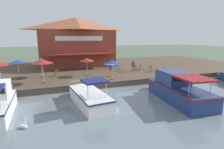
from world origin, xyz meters
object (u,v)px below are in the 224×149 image
(patio_umbrella_far_corner, at_px, (18,61))
(cafe_chair_facing_river, at_px, (164,71))
(patio_umbrella_mid_patio_right, at_px, (41,61))
(swan, at_px, (23,126))
(patio_umbrella_by_entrance, at_px, (112,62))
(cafe_chair_far_corner_seat, at_px, (151,68))
(motorboat_nearest_quay, at_px, (87,95))
(cafe_chair_under_first_umbrella, at_px, (119,68))
(cafe_chair_mid_patio, at_px, (136,67))
(patio_umbrella_mid_patio_left, at_px, (87,60))
(cafe_chair_back_row_seat, at_px, (57,73))
(waterfront_restaurant, at_px, (76,42))
(person_at_quay_edge, at_px, (111,68))
(motorboat_far_downstream, at_px, (174,88))
(tree_behind_restaurant, at_px, (57,43))
(patio_umbrella_near_quay_edge, at_px, (42,62))
(cafe_chair_beside_entrance, at_px, (141,67))
(person_near_entrance, at_px, (133,64))

(patio_umbrella_far_corner, xyz_separation_m, cafe_chair_facing_river, (4.14, 17.55, -1.52))
(patio_umbrella_mid_patio_right, xyz_separation_m, swan, (12.06, -0.82, -2.37))
(cafe_chair_facing_river, distance_m, swan, 17.81)
(patio_umbrella_by_entrance, relative_size, cafe_chair_facing_river, 2.64)
(cafe_chair_far_corner_seat, xyz_separation_m, motorboat_nearest_quay, (7.57, -10.91, -0.41))
(patio_umbrella_by_entrance, bearing_deg, cafe_chair_under_first_umbrella, 149.31)
(swan, bearing_deg, patio_umbrella_by_entrance, 132.90)
(cafe_chair_mid_patio, bearing_deg, cafe_chair_under_first_umbrella, -101.52)
(patio_umbrella_mid_patio_right, bearing_deg, patio_umbrella_mid_patio_left, 76.73)
(cafe_chair_back_row_seat, bearing_deg, waterfront_restaurant, 155.26)
(cafe_chair_facing_river, xyz_separation_m, person_at_quay_edge, (-1.37, -6.94, 0.62))
(patio_umbrella_mid_patio_right, bearing_deg, cafe_chair_under_first_umbrella, 93.12)
(patio_umbrella_by_entrance, height_order, motorboat_far_downstream, patio_umbrella_by_entrance)
(cafe_chair_back_row_seat, xyz_separation_m, person_at_quay_edge, (2.21, 6.39, 0.62))
(patio_umbrella_mid_patio_right, bearing_deg, waterfront_restaurant, 145.33)
(patio_umbrella_by_entrance, distance_m, cafe_chair_far_corner_seat, 7.61)
(swan, bearing_deg, tree_behind_restaurant, 171.99)
(patio_umbrella_near_quay_edge, xyz_separation_m, cafe_chair_mid_patio, (-3.26, 12.67, -1.80))
(patio_umbrella_by_entrance, bearing_deg, motorboat_far_downstream, 28.30)
(patio_umbrella_mid_patio_right, relative_size, cafe_chair_under_first_umbrella, 2.66)
(cafe_chair_beside_entrance, height_order, cafe_chair_far_corner_seat, same)
(cafe_chair_under_first_umbrella, bearing_deg, patio_umbrella_mid_patio_right, -86.88)
(waterfront_restaurant, relative_size, patio_umbrella_far_corner, 5.63)
(cafe_chair_far_corner_seat, distance_m, swan, 18.58)
(patio_umbrella_near_quay_edge, xyz_separation_m, cafe_chair_facing_river, (0.76, 14.78, -1.80))
(cafe_chair_facing_river, height_order, person_near_entrance, person_near_entrance)
(cafe_chair_far_corner_seat, height_order, person_near_entrance, person_near_entrance)
(patio_umbrella_mid_patio_left, bearing_deg, swan, -29.70)
(waterfront_restaurant, xyz_separation_m, tree_behind_restaurant, (-4.06, -3.00, -0.34))
(motorboat_far_downstream, bearing_deg, person_at_quay_edge, -160.12)
(cafe_chair_back_row_seat, height_order, swan, cafe_chair_back_row_seat)
(patio_umbrella_by_entrance, bearing_deg, patio_umbrella_near_quay_edge, -98.41)
(patio_umbrella_mid_patio_left, relative_size, patio_umbrella_near_quay_edge, 0.90)
(cafe_chair_back_row_seat, distance_m, motorboat_nearest_quay, 8.99)
(waterfront_restaurant, xyz_separation_m, cafe_chair_back_row_seat, (8.45, -3.89, -3.64))
(cafe_chair_facing_river, xyz_separation_m, motorboat_nearest_quay, (5.19, -11.42, -0.41))
(patio_umbrella_by_entrance, height_order, cafe_chair_beside_entrance, patio_umbrella_by_entrance)
(cafe_chair_beside_entrance, distance_m, swan, 18.64)
(patio_umbrella_far_corner, bearing_deg, motorboat_nearest_quay, 33.29)
(cafe_chair_far_corner_seat, height_order, person_at_quay_edge, person_at_quay_edge)
(patio_umbrella_mid_patio_left, relative_size, cafe_chair_under_first_umbrella, 2.68)
(patio_umbrella_mid_patio_left, bearing_deg, motorboat_nearest_quay, -12.49)
(cafe_chair_mid_patio, bearing_deg, person_at_quay_edge, -61.22)
(cafe_chair_facing_river, height_order, tree_behind_restaurant, tree_behind_restaurant)
(patio_umbrella_near_quay_edge, relative_size, person_near_entrance, 1.54)
(patio_umbrella_by_entrance, relative_size, patio_umbrella_near_quay_edge, 0.89)
(patio_umbrella_by_entrance, relative_size, swan, 3.25)
(waterfront_restaurant, bearing_deg, motorboat_nearest_quay, -6.58)
(cafe_chair_under_first_umbrella, relative_size, person_near_entrance, 0.52)
(patio_umbrella_mid_patio_left, xyz_separation_m, swan, (10.80, -6.16, -2.40))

